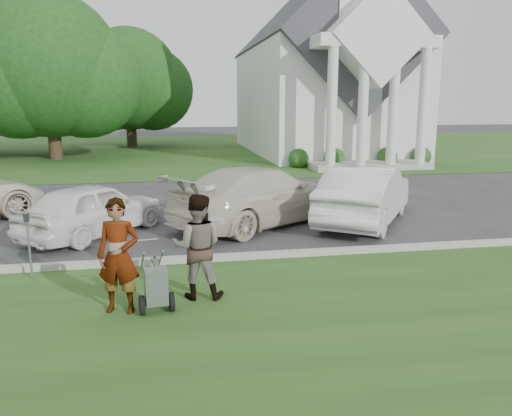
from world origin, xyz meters
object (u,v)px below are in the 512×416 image
object	(u,v)px
church	(322,63)
car_c	(260,195)
person_left	(119,257)
person_right	(197,247)
tree_left	(49,72)
tree_back	(129,84)
car_d	(365,194)
parking_meter_near	(28,237)
striping_cart	(156,287)
car_b	(93,209)

from	to	relation	value
church	car_c	world-z (taller)	church
person_left	person_right	distance (m)	1.36
tree_left	person_left	world-z (taller)	tree_left
church	car_c	bearing A→B (deg)	-112.00
tree_left	car_c	world-z (taller)	tree_left
tree_back	car_d	xyz separation A→B (m)	(8.20, -26.59, -3.90)
parking_meter_near	person_right	bearing A→B (deg)	-25.78
church	person_right	distance (m)	26.96
church	striping_cart	xyz separation A→B (m)	(-10.63, -25.10, -5.50)
tree_back	parking_meter_near	world-z (taller)	tree_back
church	tree_back	size ratio (longest dim) A/B	2.51
tree_back	person_left	distance (m)	32.11
tree_back	car_d	world-z (taller)	tree_back
tree_back	person_right	world-z (taller)	tree_back
church	tree_left	bearing A→B (deg)	-176.21
person_left	car_b	bearing A→B (deg)	115.30
tree_left	parking_meter_near	xyz separation A→B (m)	(3.93, -21.91, -4.26)
person_right	car_d	distance (m)	7.04
tree_back	person_left	world-z (taller)	tree_back
tree_left	tree_back	world-z (taller)	tree_left
person_left	car_b	xyz separation A→B (m)	(-1.10, 5.16, -0.25)
person_right	car_b	distance (m)	5.33
person_right	parking_meter_near	bearing A→B (deg)	-16.09
tree_back	person_left	xyz separation A→B (m)	(1.80, -31.84, -3.77)
car_c	car_b	bearing A→B (deg)	60.81
striping_cart	person_right	distance (m)	1.02
parking_meter_near	car_c	size ratio (longest dim) A/B	0.24
person_left	car_c	world-z (taller)	person_left
person_right	car_c	bearing A→B (deg)	-102.18
parking_meter_near	car_d	distance (m)	8.91
tree_left	parking_meter_near	world-z (taller)	tree_left
car_c	tree_left	bearing A→B (deg)	-8.31
person_right	car_d	world-z (taller)	person_right
person_left	car_b	size ratio (longest dim) A/B	0.46
church	car_b	xyz separation A→B (m)	(-12.31, -19.81, -5.24)
tree_left	car_d	bearing A→B (deg)	-56.72
parking_meter_near	car_d	world-z (taller)	car_d
person_right	car_b	world-z (taller)	person_right
car_d	church	bearing A→B (deg)	-69.10
church	person_left	size ratio (longest dim) A/B	12.61
tree_back	car_c	xyz separation A→B (m)	(5.20, -26.22, -3.91)
striping_cart	car_c	xyz separation A→B (m)	(2.82, 5.76, 0.38)
person_right	car_c	size ratio (longest dim) A/B	0.33
car_c	car_d	bearing A→B (deg)	-132.14
person_right	parking_meter_near	size ratio (longest dim) A/B	1.38
tree_back	person_right	xyz separation A→B (m)	(3.10, -31.44, -3.80)
tree_left	person_left	bearing A→B (deg)	-76.32
person_left	car_b	distance (m)	5.28
tree_left	car_c	distance (m)	20.85
tree_back	striping_cart	size ratio (longest dim) A/B	8.33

